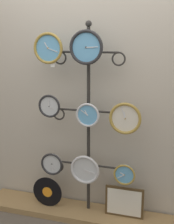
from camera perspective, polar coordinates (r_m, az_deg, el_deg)
The scene contains 14 objects.
shop_wall at distance 3.11m, azimuth 1.15°, elevation 6.19°, with size 4.40×0.04×2.80m.
low_shelf at distance 3.37m, azimuth -0.05°, elevation -18.06°, with size 2.20×0.36×0.06m.
display_stand at distance 3.16m, azimuth 0.27°, elevation -8.42°, with size 0.80×0.40×1.95m.
clock_top_left at distance 2.98m, azimuth -7.10°, elevation 11.50°, with size 0.29×0.04×0.29m.
clock_top_center at distance 2.83m, azimuth -0.14°, elevation 11.74°, with size 0.31×0.04×0.31m.
clock_middle_left at distance 3.06m, azimuth -6.88°, elevation 1.09°, with size 0.23×0.04×0.23m.
clock_middle_center at distance 2.95m, azimuth 0.14°, elevation -0.55°, with size 0.23×0.04×0.23m.
clock_middle_right at distance 2.84m, azimuth 7.00°, elevation -1.18°, with size 0.30×0.04×0.30m.
clock_bottom_left at distance 3.24m, azimuth -6.44°, elevation -9.43°, with size 0.24×0.04×0.24m.
clock_bottom_center at distance 3.12m, azimuth -0.38°, elevation -10.50°, with size 0.30×0.04×0.30m.
clock_bottom_right at distance 3.02m, azimuth 6.86°, elevation -11.31°, with size 0.21×0.04×0.21m.
vinyl_record at distance 3.39m, azimuth -7.26°, elevation -14.29°, with size 0.32×0.01×0.32m.
picture_frame at distance 3.21m, azimuth 6.82°, elevation -16.04°, with size 0.38×0.02×0.31m.
price_tag_upper at distance 2.97m, azimuth -6.30°, elevation 8.44°, with size 0.04×0.00×0.03m.
Camera 1 is at (0.86, -2.40, 1.78)m, focal length 50.00 mm.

